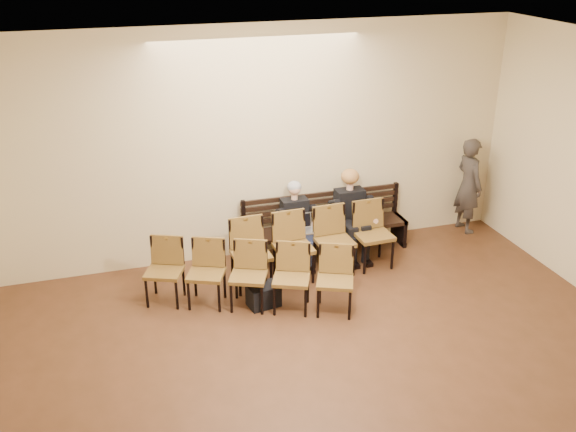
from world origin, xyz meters
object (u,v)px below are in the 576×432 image
(laptop, at_px, (304,232))
(chair_row_front, at_px, (314,245))
(water_bottle, at_px, (362,226))
(passerby, at_px, (469,178))
(seated_woman, at_px, (351,216))
(bag, at_px, (264,296))
(seated_man, at_px, (296,225))
(chair_row_back, at_px, (248,277))
(bench, at_px, (326,239))

(laptop, xyz_separation_m, chair_row_front, (0.06, -0.31, -0.08))
(water_bottle, height_order, passerby, passerby)
(water_bottle, bearing_deg, seated_woman, 108.50)
(seated_woman, xyz_separation_m, laptop, (-0.85, -0.22, -0.06))
(seated_woman, height_order, water_bottle, seated_woman)
(bag, height_order, passerby, passerby)
(laptop, bearing_deg, seated_man, 94.91)
(passerby, bearing_deg, chair_row_back, 102.95)
(bench, bearing_deg, passerby, 2.26)
(seated_man, height_order, passerby, passerby)
(seated_man, distance_m, laptop, 0.23)
(bench, xyz_separation_m, water_bottle, (0.45, -0.37, 0.33))
(seated_woman, distance_m, water_bottle, 0.27)
(bench, height_order, seated_man, seated_man)
(seated_man, xyz_separation_m, chair_row_front, (0.10, -0.53, -0.10))
(seated_man, bearing_deg, laptop, -79.80)
(water_bottle, xyz_separation_m, chair_row_front, (-0.87, -0.28, -0.06))
(laptop, xyz_separation_m, water_bottle, (0.93, -0.02, -0.01))
(bench, xyz_separation_m, laptop, (-0.48, -0.34, 0.35))
(seated_woman, height_order, passerby, passerby)
(chair_row_front, bearing_deg, bag, -149.64)
(seated_woman, distance_m, chair_row_back, 2.19)
(seated_woman, bearing_deg, chair_row_front, -146.02)
(seated_woman, bearing_deg, chair_row_back, -150.52)
(bench, relative_size, seated_man, 2.18)
(passerby, bearing_deg, chair_row_front, 99.55)
(bench, height_order, chair_row_back, chair_row_back)
(seated_woman, xyz_separation_m, chair_row_front, (-0.79, -0.53, -0.14))
(bench, xyz_separation_m, chair_row_front, (-0.42, -0.65, 0.27))
(laptop, bearing_deg, water_bottle, -6.77)
(bench, relative_size, bag, 6.29)
(chair_row_front, relative_size, chair_row_back, 0.87)
(laptop, height_order, bag, laptop)
(laptop, xyz_separation_m, passerby, (3.01, 0.44, 0.35))
(chair_row_front, distance_m, chair_row_back, 1.24)
(seated_woman, relative_size, passerby, 0.69)
(water_bottle, bearing_deg, bag, -154.15)
(bag, bearing_deg, bench, 42.61)
(chair_row_back, bearing_deg, seated_man, 70.17)
(passerby, bearing_deg, laptop, 93.70)
(bench, bearing_deg, seated_man, -167.09)
(water_bottle, height_order, bag, water_bottle)
(seated_man, relative_size, laptop, 3.54)
(bag, xyz_separation_m, passerby, (3.87, 1.34, 0.77))
(bench, distance_m, chair_row_front, 0.82)
(chair_row_front, bearing_deg, bench, 54.85)
(seated_man, bearing_deg, bag, -126.32)
(laptop, xyz_separation_m, chair_row_back, (-1.05, -0.85, -0.12))
(seated_woman, distance_m, laptop, 0.88)
(laptop, relative_size, chair_row_front, 0.14)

